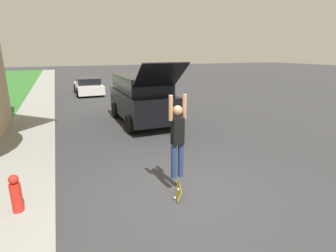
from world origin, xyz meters
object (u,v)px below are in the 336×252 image
at_px(suv_parked, 142,98).
at_px(skateboarder, 177,136).
at_px(car_down_street, 88,86).
at_px(fire_hydrant, 16,194).
at_px(skateboard, 178,190).

height_order(suv_parked, skateboarder, suv_parked).
bearing_deg(suv_parked, skateboarder, -99.87).
relative_size(car_down_street, fire_hydrant, 5.56).
relative_size(suv_parked, skateboarder, 2.75).
xyz_separation_m(suv_parked, fire_hydrant, (-4.30, -5.81, -0.66)).
xyz_separation_m(car_down_street, fire_hydrant, (-3.05, -15.41, -0.12)).
height_order(skateboarder, fire_hydrant, skateboarder).
height_order(suv_parked, fire_hydrant, suv_parked).
bearing_deg(skateboarder, fire_hydrant, 175.17).
height_order(car_down_street, fire_hydrant, car_down_street).
xyz_separation_m(skateboarder, fire_hydrant, (-3.24, 0.27, -0.83)).
xyz_separation_m(skateboarder, skateboard, (-0.06, -0.17, -1.21)).
bearing_deg(skateboard, car_down_street, 90.49).
bearing_deg(skateboarder, skateboard, -108.40).
relative_size(suv_parked, fire_hydrant, 6.77).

